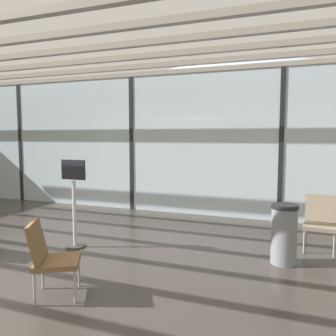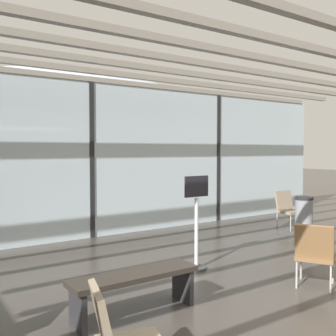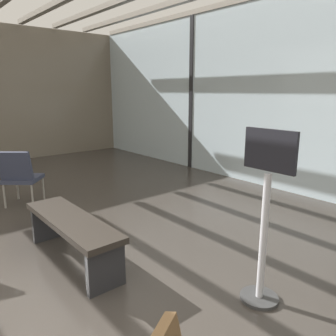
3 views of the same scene
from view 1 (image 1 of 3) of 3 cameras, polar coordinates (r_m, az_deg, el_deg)
name	(u,v)px [view 1 (image 1 of 3)]	position (r m, az deg, el deg)	size (l,w,h in m)	color
glass_curtain_wall	(132,144)	(8.41, -6.05, 4.04)	(14.00, 0.08, 3.25)	silver
window_mullion_0	(21,143)	(10.46, -23.51, 3.88)	(0.10, 0.12, 3.25)	black
window_mullion_1	(132,144)	(8.41, -6.05, 4.04)	(0.10, 0.12, 3.25)	black
window_mullion_2	(281,145)	(7.53, 18.57, 3.63)	(0.10, 0.12, 3.25)	black
ceiling_slats	(33,38)	(5.85, -21.79, 19.67)	(13.72, 6.72, 0.10)	gray
parked_airplane	(229,124)	(12.46, 10.20, 7.34)	(12.24, 4.52, 4.52)	#B2BCD6
lounge_chair_0	(320,219)	(5.98, 24.32, -7.91)	(0.53, 0.57, 0.87)	#7F705B
lounge_chair_3	(49,254)	(4.15, -19.43, -13.54)	(0.69, 0.68, 0.87)	brown
trash_bin	(284,234)	(5.17, 18.98, -10.47)	(0.38, 0.38, 0.86)	slate
info_sign	(74,206)	(5.74, -15.53, -6.27)	(0.44, 0.32, 1.44)	#333333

